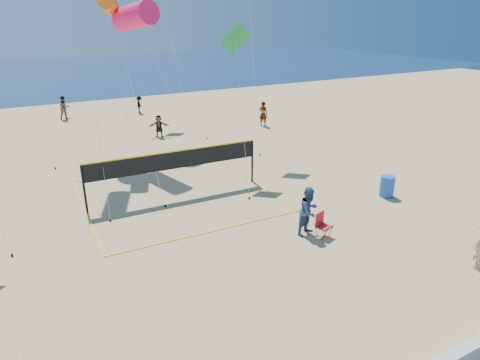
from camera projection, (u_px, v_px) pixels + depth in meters
ground at (282, 336)px, 11.39m from camera, size 120.00×120.00×0.00m
ocean at (40, 74)px, 61.91m from camera, size 140.00×50.00×0.03m
bystander_a at (309, 211)px, 16.42m from camera, size 1.10×0.96×1.93m
far_person_1 at (159, 126)px, 29.79m from camera, size 1.49×0.90×1.53m
far_person_2 at (263, 114)px, 32.68m from camera, size 0.76×0.81×1.87m
far_person_3 at (64, 108)px, 34.68m from camera, size 1.04×0.87×1.90m
far_person_4 at (140, 105)px, 36.96m from camera, size 0.91×1.08×1.45m
camp_chair at (322, 223)px, 16.36m from camera, size 0.65×0.76×1.08m
trash_barrel at (387, 186)px, 20.03m from camera, size 0.73×0.73×0.99m
volleyball_net at (175, 165)px, 19.71m from camera, size 8.60×8.46×2.23m
kite_2 at (108, 4)px, 22.67m from camera, size 1.59×9.27×9.15m
kite_4 at (236, 46)px, 21.11m from camera, size 2.24×4.08×7.70m
kite_10 at (135, 16)px, 22.76m from camera, size 3.49×4.23×8.76m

